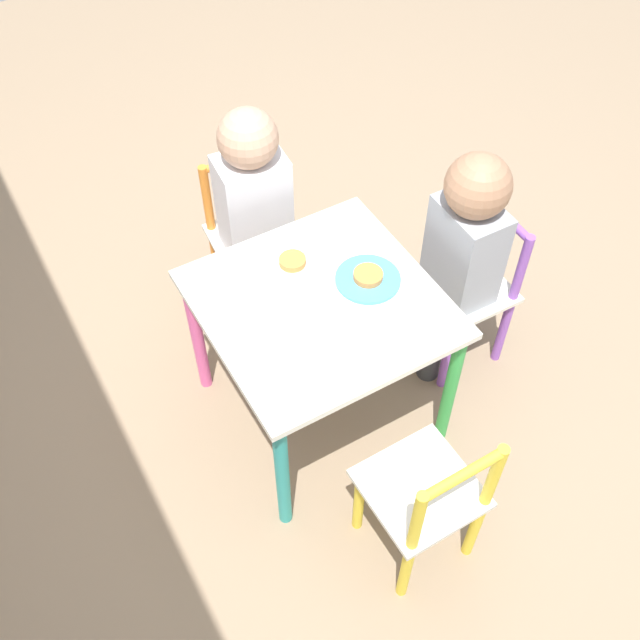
% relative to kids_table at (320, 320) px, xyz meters
% --- Properties ---
extents(ground_plane, '(6.00, 6.00, 0.00)m').
position_rel_kids_table_xyz_m(ground_plane, '(0.00, 0.00, -0.42)').
color(ground_plane, '#8C755B').
extents(kids_table, '(0.59, 0.59, 0.50)m').
position_rel_kids_table_xyz_m(kids_table, '(0.00, 0.00, 0.00)').
color(kids_table, silver).
rests_on(kids_table, ground_plane).
extents(chair_purple, '(0.26, 0.26, 0.54)m').
position_rel_kids_table_xyz_m(chair_purple, '(-0.01, -0.50, -0.15)').
color(chair_purple, silver).
rests_on(chair_purple, ground_plane).
extents(chair_orange, '(0.28, 0.28, 0.54)m').
position_rel_kids_table_xyz_m(chair_orange, '(0.50, -0.04, -0.15)').
color(chair_orange, silver).
rests_on(chair_orange, ground_plane).
extents(chair_yellow, '(0.26, 0.26, 0.54)m').
position_rel_kids_table_xyz_m(chair_yellow, '(-0.51, -0.01, -0.15)').
color(chair_yellow, silver).
rests_on(chair_yellow, ground_plane).
extents(child_front, '(0.20, 0.22, 0.77)m').
position_rel_kids_table_xyz_m(child_front, '(-0.01, -0.45, 0.06)').
color(child_front, '#38383D').
rests_on(child_front, ground_plane).
extents(child_right, '(0.22, 0.21, 0.78)m').
position_rel_kids_table_xyz_m(child_right, '(0.44, -0.04, 0.05)').
color(child_right, '#38383D').
rests_on(child_right, ground_plane).
extents(plate_front, '(0.17, 0.17, 0.03)m').
position_rel_kids_table_xyz_m(plate_front, '(-0.00, -0.14, 0.08)').
color(plate_front, '#4C9EE0').
rests_on(plate_front, kids_table).
extents(plate_right, '(0.16, 0.16, 0.03)m').
position_rel_kids_table_xyz_m(plate_right, '(0.14, 0.00, 0.08)').
color(plate_right, white).
rests_on(plate_right, kids_table).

